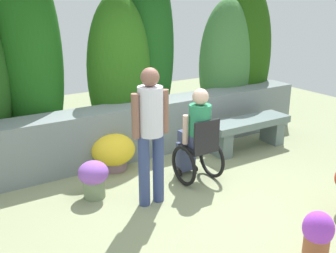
% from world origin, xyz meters
% --- Properties ---
extents(ground_plane, '(12.56, 12.56, 0.00)m').
position_xyz_m(ground_plane, '(0.00, 0.00, 0.00)').
color(ground_plane, gray).
extents(stone_retaining_wall, '(6.73, 0.55, 0.86)m').
position_xyz_m(stone_retaining_wall, '(0.00, 1.58, 0.43)').
color(stone_retaining_wall, gray).
rests_on(stone_retaining_wall, ground).
extents(hedge_backdrop, '(7.43, 1.14, 3.22)m').
position_xyz_m(hedge_backdrop, '(-0.32, 2.21, 1.42)').
color(hedge_backdrop, '#2D7A31').
rests_on(hedge_backdrop, ground).
extents(stone_bench, '(1.53, 0.47, 0.53)m').
position_xyz_m(stone_bench, '(1.81, 0.82, 0.35)').
color(stone_bench, slate).
rests_on(stone_bench, ground).
extents(person_in_wheelchair, '(0.53, 0.66, 1.33)m').
position_xyz_m(person_in_wheelchair, '(0.37, 0.30, 0.62)').
color(person_in_wheelchair, black).
rests_on(person_in_wheelchair, ground).
extents(person_standing_companion, '(0.49, 0.30, 1.71)m').
position_xyz_m(person_standing_companion, '(-0.50, 0.06, 0.99)').
color(person_standing_companion, '#374577').
rests_on(person_standing_companion, ground).
extents(flower_pot_purple_near, '(0.66, 0.66, 0.54)m').
position_xyz_m(flower_pot_purple_near, '(-0.47, 1.25, 0.28)').
color(flower_pot_purple_near, gray).
rests_on(flower_pot_purple_near, ground).
extents(flower_pot_terracotta_by_wall, '(0.30, 0.30, 0.53)m').
position_xyz_m(flower_pot_terracotta_by_wall, '(0.30, -1.79, 0.28)').
color(flower_pot_terracotta_by_wall, '#9E5436').
rests_on(flower_pot_terracotta_by_wall, ground).
extents(flower_pot_small_foreground, '(0.39, 0.39, 0.49)m').
position_xyz_m(flower_pot_small_foreground, '(-1.05, 0.57, 0.28)').
color(flower_pot_small_foreground, gray).
rests_on(flower_pot_small_foreground, ground).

